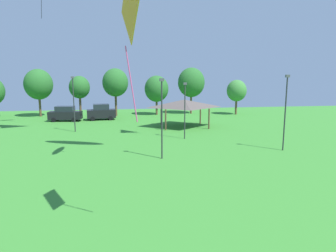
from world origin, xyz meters
TOP-DOWN VIEW (x-y plane):
  - kite_flying_6 at (0.13, 11.95)m, footprint 0.65×3.00m
  - parked_car_leftmost at (-8.75, 45.42)m, footprint 4.88×2.35m
  - parked_car_second_from_left at (-3.57, 46.10)m, footprint 4.43×2.45m
  - park_pavilion at (7.71, 38.10)m, footprint 7.18×5.56m
  - light_post_0 at (2.83, 23.31)m, footprint 0.36×0.20m
  - light_post_1 at (-6.04, 36.55)m, footprint 0.36×0.20m
  - light_post_2 at (6.24, 30.64)m, footprint 0.36×0.20m
  - light_post_3 at (14.09, 24.37)m, footprint 0.36×0.20m
  - treeline_tree_1 at (-13.80, 51.44)m, footprint 4.52×4.52m
  - treeline_tree_2 at (-7.16, 50.04)m, footprint 3.31×3.31m
  - treeline_tree_3 at (-1.40, 49.97)m, footprint 4.20×4.20m
  - treeline_tree_4 at (5.48, 50.69)m, footprint 4.07×4.07m
  - treeline_tree_5 at (11.71, 51.52)m, footprint 4.69×4.69m
  - treeline_tree_6 at (19.17, 49.08)m, footprint 3.37×3.37m

SIDE VIEW (x-z plane):
  - parked_car_leftmost at x=-8.75m, z-range -0.01..2.24m
  - parked_car_second_from_left at x=-3.57m, z-range -0.02..2.40m
  - park_pavilion at x=7.71m, z-range 1.28..4.88m
  - light_post_2 at x=6.24m, z-range 0.40..6.40m
  - light_post_0 at x=2.83m, z-range 0.40..6.93m
  - light_post_1 at x=-6.04m, z-range 0.40..7.02m
  - light_post_3 at x=14.09m, z-range 0.41..7.21m
  - treeline_tree_6 at x=19.17m, z-range 1.11..7.08m
  - treeline_tree_4 at x=5.48m, z-range 1.09..7.78m
  - treeline_tree_2 at x=-7.16m, z-range 1.46..8.11m
  - treeline_tree_1 at x=-13.80m, z-range 1.38..9.14m
  - treeline_tree_5 at x=11.71m, z-range 1.44..9.50m
  - treeline_tree_3 at x=-1.40m, z-range 1.60..9.46m
  - kite_flying_6 at x=0.13m, z-range 6.24..12.38m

